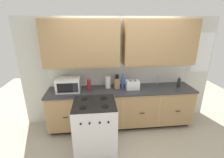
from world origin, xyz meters
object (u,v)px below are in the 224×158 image
object	(u,v)px
microwave	(68,85)
bottle_blue	(123,81)
toaster	(133,85)
bottle_dark	(179,82)
paper_towel_roll	(108,82)
stove_range	(95,125)
bottle_red	(89,84)
knife_block	(117,83)

from	to	relation	value
microwave	bottle_blue	bearing A→B (deg)	1.96
microwave	toaster	bearing A→B (deg)	-1.60
bottle_dark	paper_towel_roll	bearing A→B (deg)	175.16
stove_range	microwave	xyz separation A→B (m)	(-0.53, 0.65, 0.57)
paper_towel_roll	bottle_blue	world-z (taller)	bottle_blue
toaster	paper_towel_roll	size ratio (longest dim) A/B	1.08
paper_towel_roll	bottle_red	size ratio (longest dim) A/B	0.87
bottle_blue	bottle_dark	bearing A→B (deg)	-3.57
toaster	paper_towel_roll	bearing A→B (deg)	165.76
bottle_dark	knife_block	bearing A→B (deg)	175.84
toaster	bottle_dark	bearing A→B (deg)	-0.03
paper_towel_roll	bottle_blue	bearing A→B (deg)	-9.82
bottle_red	bottle_dark	bearing A→B (deg)	0.22
stove_range	bottle_blue	world-z (taller)	bottle_blue
bottle_red	paper_towel_roll	bearing A→B (deg)	18.89
toaster	knife_block	distance (m)	0.34
microwave	bottle_red	world-z (taller)	bottle_red
bottle_red	bottle_dark	world-z (taller)	bottle_red
stove_range	toaster	distance (m)	1.16
stove_range	bottle_blue	distance (m)	1.10
bottle_blue	bottle_red	size ratio (longest dim) A/B	1.07
toaster	bottle_blue	distance (m)	0.23
microwave	knife_block	size ratio (longest dim) A/B	1.55
bottle_blue	stove_range	bearing A→B (deg)	-131.71
microwave	toaster	size ratio (longest dim) A/B	1.71
toaster	knife_block	bearing A→B (deg)	163.13
microwave	paper_towel_roll	xyz separation A→B (m)	(0.83, 0.09, -0.01)
bottle_red	stove_range	bearing A→B (deg)	-80.33
paper_towel_roll	bottle_red	world-z (taller)	bottle_red
stove_range	toaster	bearing A→B (deg)	36.89
paper_towel_roll	bottle_dark	distance (m)	1.56
stove_range	paper_towel_roll	xyz separation A→B (m)	(0.30, 0.75, 0.56)
microwave	bottle_dark	distance (m)	2.39
toaster	knife_block	world-z (taller)	knife_block
stove_range	bottle_red	xyz separation A→B (m)	(-0.10, 0.61, 0.58)
stove_range	toaster	size ratio (longest dim) A/B	3.39
bottle_blue	bottle_red	distance (m)	0.73
bottle_dark	microwave	bearing A→B (deg)	179.08
stove_range	toaster	world-z (taller)	toaster
toaster	bottle_red	xyz separation A→B (m)	(-0.93, -0.01, 0.05)
stove_range	microwave	world-z (taller)	microwave
stove_range	microwave	bearing A→B (deg)	128.81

